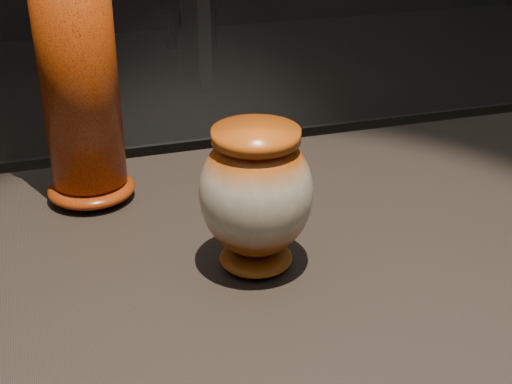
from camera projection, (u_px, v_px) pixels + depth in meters
main_vase at (256, 194)px, 0.94m from camera, size 0.18×0.18×0.20m
tall_vase at (78, 71)px, 1.07m from camera, size 0.19×0.19×0.45m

